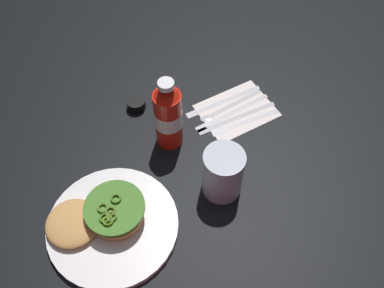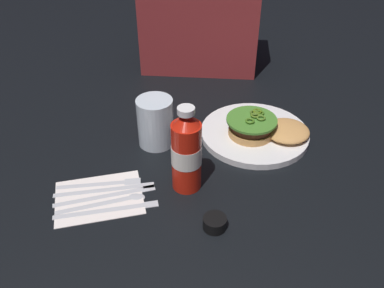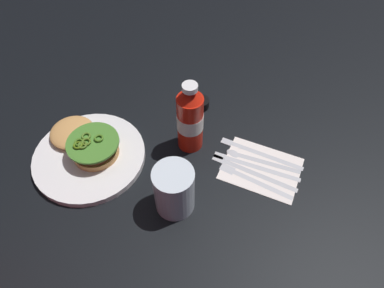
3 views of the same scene
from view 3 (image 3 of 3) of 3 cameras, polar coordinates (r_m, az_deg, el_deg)
The scene contains 12 objects.
ground_plane at distance 0.90m, azimuth -7.92°, elevation -0.22°, with size 3.00×3.00×0.00m, color black.
dinner_plate at distance 0.90m, azimuth -16.75°, elevation -2.00°, with size 0.28×0.28×0.02m, color white.
burger_sandwich at distance 0.89m, azimuth -17.32°, elevation 0.38°, with size 0.21×0.13×0.05m.
ketchup_bottle at distance 0.82m, azimuth -0.32°, elevation 4.14°, with size 0.07×0.07×0.20m.
water_glass at distance 0.74m, azimuth -3.00°, elevation -7.66°, with size 0.09×0.09×0.12m, color silver.
condiment_cup at distance 0.97m, azimuth 1.47°, elevation 6.81°, with size 0.05×0.05×0.03m, color black.
napkin at distance 0.86m, azimuth 11.49°, elevation -4.02°, with size 0.19×0.14×0.00m, color white.
butter_knife at distance 0.89m, azimuth 10.65°, elevation -1.20°, with size 0.21×0.08×0.00m.
spoon_utensil at distance 0.87m, azimuth 10.05°, elevation -2.32°, with size 0.18×0.08×0.00m.
steak_knife at distance 0.86m, azimuth 9.78°, elevation -3.38°, with size 0.21×0.09×0.00m.
table_knife at distance 0.85m, azimuth 9.42°, elevation -4.32°, with size 0.22×0.07×0.00m.
fork_utensil at distance 0.84m, azimuth 9.53°, elevation -5.61°, with size 0.19×0.06×0.00m.
Camera 3 is at (-0.46, 0.33, 0.70)m, focal length 31.90 mm.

